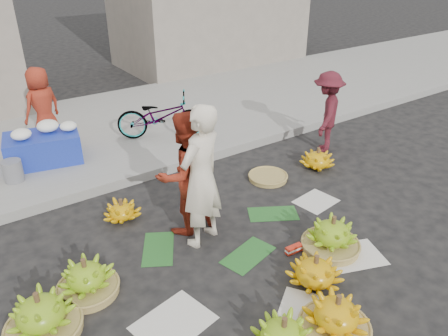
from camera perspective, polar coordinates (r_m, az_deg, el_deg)
ground at (r=5.33m, az=2.71°, el=-9.83°), size 80.00×80.00×0.00m
curb at (r=6.89m, az=-8.37°, el=-0.08°), size 40.00×0.25×0.15m
sidewalk at (r=8.67m, az=-14.73°, el=5.10°), size 40.00×4.00×0.12m
newspaper_scatter at (r=4.86m, az=8.59°, el=-14.40°), size 3.20×1.80×0.00m
banana_leaves at (r=5.40m, az=0.56°, el=-9.11°), size 2.00×1.00×0.00m
banana_bunch_0 at (r=4.51m, az=-22.77°, el=-17.34°), size 0.76×0.76×0.47m
banana_bunch_1 at (r=4.13m, az=7.76°, el=-20.83°), size 0.72×0.72×0.36m
banana_bunch_2 at (r=4.31m, az=14.40°, el=-18.34°), size 0.65×0.65×0.45m
banana_bunch_3 at (r=4.79m, az=11.81°, el=-13.06°), size 0.74×0.74×0.36m
banana_bunch_4 at (r=5.27m, az=13.89°, el=-8.55°), size 0.66×0.66×0.46m
banana_bunch_5 at (r=7.11m, az=12.12°, el=1.17°), size 0.71×0.71×0.35m
banana_bunch_6 at (r=4.78m, az=-17.52°, el=-13.64°), size 0.62×0.62×0.43m
banana_bunch_7 at (r=5.84m, az=-13.22°, el=-5.43°), size 0.53×0.53×0.29m
basket_spare at (r=6.69m, az=5.76°, el=-1.22°), size 0.59×0.59×0.07m
incense_stack at (r=5.22m, az=9.10°, el=-10.42°), size 0.22×0.08×0.09m
vendor_cream at (r=4.93m, az=-3.02°, el=-1.21°), size 0.74×0.61×1.73m
vendor_red at (r=5.20m, az=-5.16°, el=-0.74°), size 0.80×0.64×1.55m
man_striped at (r=7.54m, az=13.25°, el=7.06°), size 1.02×0.95×1.38m
flower_table at (r=7.40m, az=-22.52°, el=2.67°), size 1.22×0.90×0.64m
grey_bucket at (r=7.01m, az=-25.87°, el=-0.34°), size 0.28×0.28×0.32m
flower_vendor at (r=7.96m, az=-22.63°, el=7.45°), size 0.76×0.63×1.32m
bicycle at (r=7.74m, az=-8.22°, el=6.72°), size 1.24×1.59×0.81m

